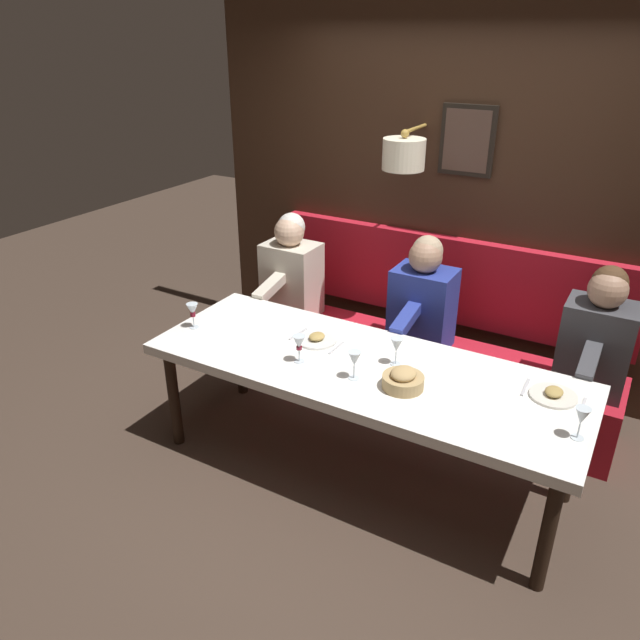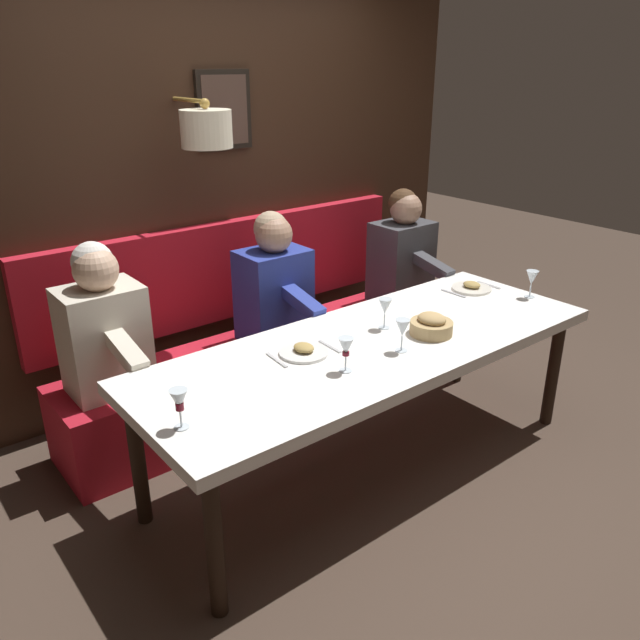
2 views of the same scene
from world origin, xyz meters
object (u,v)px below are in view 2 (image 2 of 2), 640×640
object	(u,v)px
diner_near	(274,282)
wine_glass_4	(532,278)
diner_nearest	(403,250)
dining_table	(373,353)
wine_glass_2	(402,329)
bread_bowl	(431,325)
wine_glass_3	(346,348)
wine_glass_0	(179,401)
wine_glass_1	(385,307)
diner_middle	(103,325)

from	to	relation	value
diner_near	wine_glass_4	world-z (taller)	diner_near
diner_nearest	wine_glass_4	size ratio (longest dim) A/B	4.82
diner_near	dining_table	bearing A→B (deg)	179.30
wine_glass_2	bread_bowl	distance (m)	0.28
dining_table	wine_glass_3	world-z (taller)	wine_glass_3
wine_glass_0	wine_glass_1	distance (m)	1.30
diner_nearest	wine_glass_4	world-z (taller)	diner_nearest
wine_glass_3	wine_glass_1	bearing A→B (deg)	-62.94
wine_glass_4	wine_glass_3	bearing A→B (deg)	91.56
diner_middle	wine_glass_2	distance (m)	1.49
wine_glass_0	bread_bowl	size ratio (longest dim) A/B	0.75
diner_near	wine_glass_0	xyz separation A→B (m)	(-1.00, 1.13, 0.04)
wine_glass_4	wine_glass_0	bearing A→B (deg)	90.14
dining_table	diner_middle	distance (m)	1.37
wine_glass_0	wine_glass_4	xyz separation A→B (m)	(0.01, -2.29, 0.00)
diner_near	wine_glass_1	distance (m)	0.81
dining_table	wine_glass_1	xyz separation A→B (m)	(0.09, -0.16, 0.18)
wine_glass_2	wine_glass_3	size ratio (longest dim) A/B	1.00
wine_glass_1	bread_bowl	size ratio (longest dim) A/B	0.75
wine_glass_0	wine_glass_1	world-z (taller)	same
diner_nearest	diner_middle	world-z (taller)	same
diner_middle	bread_bowl	bearing A→B (deg)	-126.87
diner_nearest	bread_bowl	xyz separation A→B (m)	(-1.00, 0.81, -0.03)
diner_near	bread_bowl	world-z (taller)	diner_near
dining_table	diner_middle	size ratio (longest dim) A/B	3.14
dining_table	diner_nearest	world-z (taller)	diner_nearest
wine_glass_2	bread_bowl	xyz separation A→B (m)	(0.05, -0.26, -0.07)
wine_glass_0	wine_glass_3	bearing A→B (deg)	-92.48
diner_middle	wine_glass_0	xyz separation A→B (m)	(-1.00, 0.09, 0.04)
diner_nearest	bread_bowl	world-z (taller)	diner_nearest
diner_nearest	wine_glass_0	xyz separation A→B (m)	(-1.00, 2.23, 0.04)
bread_bowl	diner_middle	bearing A→B (deg)	53.13
diner_near	wine_glass_1	xyz separation A→B (m)	(-0.79, -0.15, 0.04)
diner_nearest	wine_glass_1	size ratio (longest dim) A/B	4.82
dining_table	wine_glass_3	size ratio (longest dim) A/B	15.14
wine_glass_3	wine_glass_4	world-z (taller)	same
wine_glass_0	bread_bowl	bearing A→B (deg)	-89.83
wine_glass_2	diner_nearest	bearing A→B (deg)	-45.79
wine_glass_2	diner_middle	bearing A→B (deg)	45.59
wine_glass_4	diner_nearest	bearing A→B (deg)	3.28
dining_table	wine_glass_0	distance (m)	1.14
diner_nearest	diner_near	size ratio (longest dim) A/B	1.00
diner_nearest	wine_glass_2	world-z (taller)	diner_nearest
diner_nearest	wine_glass_4	bearing A→B (deg)	-176.72
wine_glass_4	bread_bowl	bearing A→B (deg)	90.10
diner_near	diner_middle	world-z (taller)	same
diner_middle	wine_glass_4	xyz separation A→B (m)	(-1.00, -2.20, 0.04)
wine_glass_1	dining_table	bearing A→B (deg)	119.45
diner_nearest	wine_glass_0	bearing A→B (deg)	114.22
diner_near	bread_bowl	distance (m)	1.04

